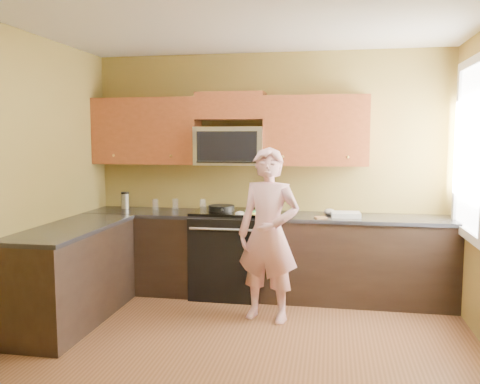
% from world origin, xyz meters
% --- Properties ---
extents(floor, '(4.00, 4.00, 0.00)m').
position_xyz_m(floor, '(0.00, 0.00, 0.00)').
color(floor, brown).
rests_on(floor, ground).
extents(ceiling, '(4.00, 4.00, 0.00)m').
position_xyz_m(ceiling, '(0.00, 0.00, 2.70)').
color(ceiling, white).
rests_on(ceiling, ground).
extents(wall_back, '(4.00, 0.00, 4.00)m').
position_xyz_m(wall_back, '(0.00, 2.00, 1.35)').
color(wall_back, olive).
rests_on(wall_back, ground).
extents(wall_front, '(4.00, 0.00, 4.00)m').
position_xyz_m(wall_front, '(0.00, -2.00, 1.35)').
color(wall_front, olive).
rests_on(wall_front, ground).
extents(cabinet_back_run, '(4.00, 0.60, 0.88)m').
position_xyz_m(cabinet_back_run, '(0.00, 1.70, 0.44)').
color(cabinet_back_run, black).
rests_on(cabinet_back_run, floor).
extents(cabinet_left_run, '(0.60, 1.60, 0.88)m').
position_xyz_m(cabinet_left_run, '(-1.70, 0.60, 0.44)').
color(cabinet_left_run, black).
rests_on(cabinet_left_run, floor).
extents(countertop_back, '(4.00, 0.62, 0.04)m').
position_xyz_m(countertop_back, '(0.00, 1.69, 0.90)').
color(countertop_back, black).
rests_on(countertop_back, cabinet_back_run).
extents(countertop_left, '(0.62, 1.60, 0.04)m').
position_xyz_m(countertop_left, '(-1.69, 0.60, 0.90)').
color(countertop_left, black).
rests_on(countertop_left, cabinet_left_run).
extents(stove, '(0.76, 0.65, 0.95)m').
position_xyz_m(stove, '(-0.40, 1.68, 0.47)').
color(stove, black).
rests_on(stove, floor).
extents(microwave, '(0.76, 0.40, 0.42)m').
position_xyz_m(microwave, '(-0.40, 1.80, 1.45)').
color(microwave, silver).
rests_on(microwave, wall_back).
extents(upper_cab_left, '(1.22, 0.33, 0.75)m').
position_xyz_m(upper_cab_left, '(-1.39, 1.83, 1.45)').
color(upper_cab_left, brown).
rests_on(upper_cab_left, wall_back).
extents(upper_cab_right, '(1.12, 0.33, 0.75)m').
position_xyz_m(upper_cab_right, '(0.54, 1.83, 1.45)').
color(upper_cab_right, brown).
rests_on(upper_cab_right, wall_back).
extents(upper_cab_over_mw, '(0.76, 0.33, 0.30)m').
position_xyz_m(upper_cab_over_mw, '(-0.40, 1.83, 2.10)').
color(upper_cab_over_mw, brown).
rests_on(upper_cab_over_mw, wall_back).
extents(window, '(0.06, 1.06, 1.66)m').
position_xyz_m(window, '(1.98, 1.20, 1.65)').
color(window, white).
rests_on(window, wall_right).
extents(woman, '(0.68, 0.52, 1.66)m').
position_xyz_m(woman, '(0.13, 0.99, 0.83)').
color(woman, pink).
rests_on(woman, floor).
extents(frying_pan, '(0.40, 0.56, 0.07)m').
position_xyz_m(frying_pan, '(-0.47, 1.64, 0.95)').
color(frying_pan, black).
rests_on(frying_pan, stove).
extents(butter_tub, '(0.13, 0.13, 0.09)m').
position_xyz_m(butter_tub, '(-0.12, 1.48, 0.92)').
color(butter_tub, yellow).
rests_on(butter_tub, countertop_back).
extents(toast_slice, '(0.14, 0.14, 0.01)m').
position_xyz_m(toast_slice, '(0.61, 1.50, 0.93)').
color(toast_slice, '#B27F47').
rests_on(toast_slice, countertop_back).
extents(napkin_a, '(0.13, 0.14, 0.06)m').
position_xyz_m(napkin_a, '(-0.23, 1.45, 0.95)').
color(napkin_a, silver).
rests_on(napkin_a, countertop_back).
extents(napkin_b, '(0.14, 0.15, 0.07)m').
position_xyz_m(napkin_b, '(0.70, 1.77, 0.95)').
color(napkin_b, silver).
rests_on(napkin_b, countertop_back).
extents(dish_towel, '(0.31, 0.25, 0.05)m').
position_xyz_m(dish_towel, '(0.87, 1.65, 0.95)').
color(dish_towel, white).
rests_on(dish_towel, countertop_back).
extents(travel_mug, '(0.12, 0.12, 0.20)m').
position_xyz_m(travel_mug, '(-1.67, 1.82, 0.92)').
color(travel_mug, silver).
rests_on(travel_mug, countertop_back).
extents(glass_a, '(0.09, 0.09, 0.12)m').
position_xyz_m(glass_a, '(-1.08, 1.90, 0.98)').
color(glass_a, silver).
rests_on(glass_a, countertop_back).
extents(glass_b, '(0.08, 0.08, 0.12)m').
position_xyz_m(glass_b, '(-1.30, 1.82, 0.98)').
color(glass_b, silver).
rests_on(glass_b, countertop_back).
extents(glass_c, '(0.07, 0.07, 0.12)m').
position_xyz_m(glass_c, '(-0.74, 1.88, 0.98)').
color(glass_c, silver).
rests_on(glass_c, countertop_back).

